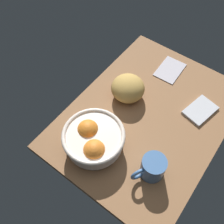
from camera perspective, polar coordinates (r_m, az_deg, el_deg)
ground_plane at (r=106.65cm, az=7.88°, el=-1.20°), size 78.02×58.05×3.00cm
fruit_bowl at (r=92.93cm, az=-4.18°, el=-6.01°), size 22.75×22.75×10.69cm
bread_loaf at (r=106.40cm, az=3.55°, el=5.30°), size 19.21×19.25×10.00cm
napkin_folded at (r=122.10cm, az=12.76°, el=9.19°), size 14.86×10.57×0.80cm
napkin_spare at (r=111.17cm, az=19.02°, el=0.38°), size 14.86×11.57×1.11cm
mug at (r=90.48cm, az=8.89°, el=-12.12°), size 12.15×8.76×9.16cm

